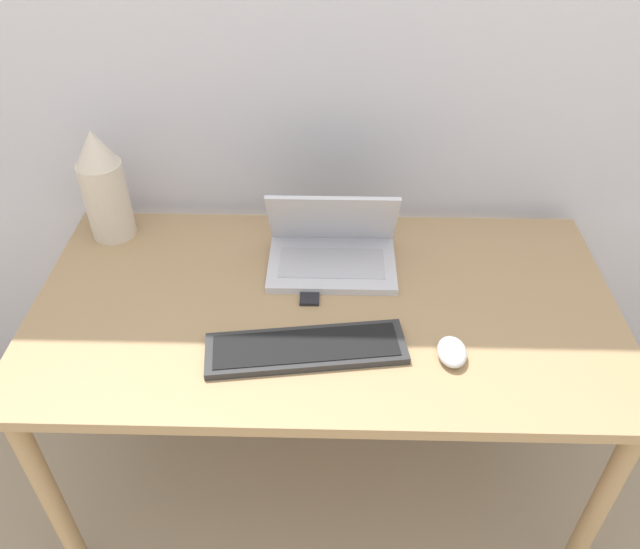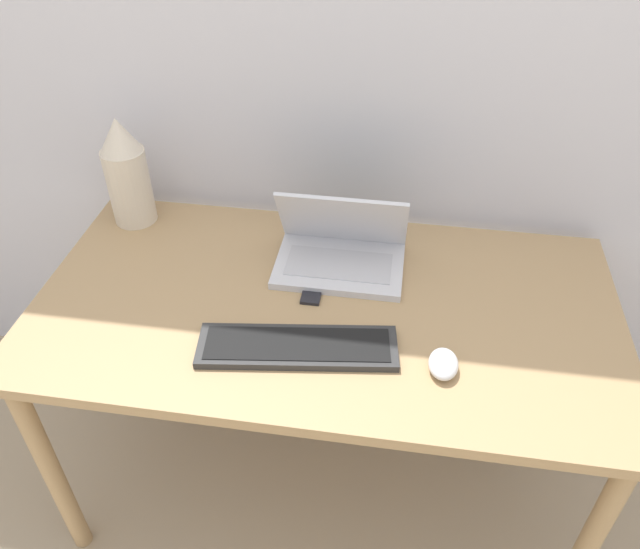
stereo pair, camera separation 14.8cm
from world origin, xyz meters
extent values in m
cube|color=silver|center=(0.00, 0.84, 1.25)|extent=(6.00, 0.05, 2.50)
cube|color=tan|center=(0.00, 0.39, 0.73)|extent=(1.46, 0.77, 0.03)
cylinder|color=tan|center=(-0.67, 0.06, 0.36)|extent=(0.05, 0.05, 0.71)
cylinder|color=tan|center=(0.67, 0.06, 0.36)|extent=(0.05, 0.05, 0.71)
cylinder|color=tan|center=(-0.67, 0.72, 0.36)|extent=(0.05, 0.05, 0.71)
cylinder|color=tan|center=(0.67, 0.72, 0.36)|extent=(0.05, 0.05, 0.71)
cube|color=silver|center=(0.02, 0.53, 0.75)|extent=(0.34, 0.23, 0.02)
cube|color=#B7B7BC|center=(0.02, 0.52, 0.77)|extent=(0.28, 0.13, 0.00)
cube|color=silver|center=(0.02, 0.58, 0.86)|extent=(0.34, 0.12, 0.21)
cube|color=black|center=(0.02, 0.59, 0.87)|extent=(0.30, 0.10, 0.17)
cube|color=#2D2D2D|center=(-0.04, 0.22, 0.75)|extent=(0.47, 0.19, 0.02)
cube|color=black|center=(-0.04, 0.22, 0.76)|extent=(0.43, 0.16, 0.00)
ellipsoid|color=silver|center=(0.29, 0.20, 0.76)|extent=(0.07, 0.09, 0.04)
cylinder|color=beige|center=(-0.61, 0.67, 0.86)|extent=(0.12, 0.12, 0.22)
cone|color=beige|center=(-0.61, 0.67, 1.02)|extent=(0.11, 0.11, 0.10)
cube|color=black|center=(-0.04, 0.40, 0.75)|extent=(0.05, 0.06, 0.01)
camera|label=1|loc=(0.02, -0.78, 1.78)|focal=35.00mm
camera|label=2|loc=(0.16, -0.76, 1.78)|focal=35.00mm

